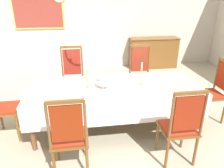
{
  "coord_description": "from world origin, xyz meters",
  "views": [
    {
      "loc": [
        -0.48,
        -3.05,
        2.05
      ],
      "look_at": [
        -0.03,
        0.01,
        0.75
      ],
      "focal_mm": 33.72,
      "sensor_mm": 36.0,
      "label": 1
    }
  ],
  "objects_px": {
    "dining_table": "(115,90)",
    "framed_painting": "(38,10)",
    "spoon_secondary": "(51,79)",
    "chair_north_b": "(141,73)",
    "chair_south_a": "(69,135)",
    "chair_north_a": "(73,77)",
    "soup_tureen": "(105,80)",
    "bowl_near_right": "(58,78)",
    "chair_south_b": "(180,125)",
    "candlestick_east": "(141,76)",
    "chair_head_east": "(214,90)",
    "sideboard": "(153,53)",
    "bowl_near_left": "(109,77)",
    "candlestick_west": "(87,78)",
    "spoon_primary": "(101,78)"
  },
  "relations": [
    {
      "from": "chair_north_b",
      "to": "chair_south_a",
      "type": "bearing_deg",
      "value": 53.54
    },
    {
      "from": "chair_north_a",
      "to": "bowl_near_right",
      "type": "distance_m",
      "value": 0.59
    },
    {
      "from": "candlestick_east",
      "to": "framed_painting",
      "type": "bearing_deg",
      "value": 121.72
    },
    {
      "from": "soup_tureen",
      "to": "candlestick_east",
      "type": "xyz_separation_m",
      "value": [
        0.57,
        -0.0,
        0.04
      ]
    },
    {
      "from": "chair_south_b",
      "to": "sideboard",
      "type": "distance_m",
      "value": 4.03
    },
    {
      "from": "chair_south_a",
      "to": "spoon_secondary",
      "type": "distance_m",
      "value": 1.41
    },
    {
      "from": "chair_head_east",
      "to": "candlestick_east",
      "type": "xyz_separation_m",
      "value": [
        -1.31,
        -0.0,
        0.33
      ]
    },
    {
      "from": "bowl_near_left",
      "to": "candlestick_east",
      "type": "bearing_deg",
      "value": -38.14
    },
    {
      "from": "soup_tureen",
      "to": "dining_table",
      "type": "bearing_deg",
      "value": -0.0
    },
    {
      "from": "bowl_near_left",
      "to": "framed_painting",
      "type": "bearing_deg",
      "value": 118.18
    },
    {
      "from": "chair_north_b",
      "to": "chair_south_b",
      "type": "bearing_deg",
      "value": 90.0
    },
    {
      "from": "spoon_secondary",
      "to": "soup_tureen",
      "type": "bearing_deg",
      "value": -10.34
    },
    {
      "from": "framed_painting",
      "to": "candlestick_east",
      "type": "bearing_deg",
      "value": -58.28
    },
    {
      "from": "dining_table",
      "to": "soup_tureen",
      "type": "distance_m",
      "value": 0.24
    },
    {
      "from": "soup_tureen",
      "to": "bowl_near_left",
      "type": "relative_size",
      "value": 1.56
    },
    {
      "from": "candlestick_west",
      "to": "spoon_secondary",
      "type": "xyz_separation_m",
      "value": [
        -0.6,
        0.44,
        -0.15
      ]
    },
    {
      "from": "chair_north_b",
      "to": "framed_painting",
      "type": "bearing_deg",
      "value": -45.63
    },
    {
      "from": "dining_table",
      "to": "candlestick_east",
      "type": "distance_m",
      "value": 0.48
    },
    {
      "from": "chair_north_a",
      "to": "chair_south_a",
      "type": "bearing_deg",
      "value": 90.0
    },
    {
      "from": "soup_tureen",
      "to": "bowl_near_right",
      "type": "xyz_separation_m",
      "value": [
        -0.76,
        0.41,
        -0.09
      ]
    },
    {
      "from": "soup_tureen",
      "to": "bowl_near_left",
      "type": "bearing_deg",
      "value": 73.63
    },
    {
      "from": "soup_tureen",
      "to": "chair_south_a",
      "type": "bearing_deg",
      "value": -120.14
    },
    {
      "from": "chair_north_b",
      "to": "bowl_near_left",
      "type": "relative_size",
      "value": 5.89
    },
    {
      "from": "candlestick_east",
      "to": "spoon_primary",
      "type": "distance_m",
      "value": 0.72
    },
    {
      "from": "spoon_primary",
      "to": "framed_painting",
      "type": "distance_m",
      "value": 3.32
    },
    {
      "from": "chair_south_a",
      "to": "chair_north_b",
      "type": "bearing_deg",
      "value": 53.54
    },
    {
      "from": "chair_south_a",
      "to": "bowl_near_right",
      "type": "xyz_separation_m",
      "value": [
        -0.23,
        1.33,
        0.2
      ]
    },
    {
      "from": "framed_painting",
      "to": "spoon_secondary",
      "type": "bearing_deg",
      "value": -78.6
    },
    {
      "from": "dining_table",
      "to": "bowl_near_right",
      "type": "bearing_deg",
      "value": 155.64
    },
    {
      "from": "chair_north_b",
      "to": "bowl_near_right",
      "type": "distance_m",
      "value": 1.68
    },
    {
      "from": "candlestick_west",
      "to": "soup_tureen",
      "type": "bearing_deg",
      "value": 0.0
    },
    {
      "from": "chair_north_a",
      "to": "chair_head_east",
      "type": "relative_size",
      "value": 1.08
    },
    {
      "from": "dining_table",
      "to": "framed_painting",
      "type": "distance_m",
      "value": 3.75
    },
    {
      "from": "chair_south_a",
      "to": "bowl_near_right",
      "type": "height_order",
      "value": "chair_south_a"
    },
    {
      "from": "candlestick_west",
      "to": "chair_south_a",
      "type": "bearing_deg",
      "value": -105.86
    },
    {
      "from": "spoon_secondary",
      "to": "dining_table",
      "type": "bearing_deg",
      "value": -6.93
    },
    {
      "from": "candlestick_west",
      "to": "sideboard",
      "type": "relative_size",
      "value": 0.27
    },
    {
      "from": "chair_south_a",
      "to": "framed_painting",
      "type": "bearing_deg",
      "value": 102.22
    },
    {
      "from": "chair_north_b",
      "to": "spoon_secondary",
      "type": "distance_m",
      "value": 1.78
    },
    {
      "from": "chair_south_b",
      "to": "bowl_near_left",
      "type": "distance_m",
      "value": 1.49
    },
    {
      "from": "chair_head_east",
      "to": "sideboard",
      "type": "bearing_deg",
      "value": 1.31
    },
    {
      "from": "chair_north_b",
      "to": "soup_tureen",
      "type": "distance_m",
      "value": 1.27
    },
    {
      "from": "dining_table",
      "to": "chair_north_a",
      "type": "height_order",
      "value": "chair_north_a"
    },
    {
      "from": "chair_south_b",
      "to": "framed_painting",
      "type": "relative_size",
      "value": 0.8
    },
    {
      "from": "chair_south_b",
      "to": "framed_painting",
      "type": "height_order",
      "value": "framed_painting"
    },
    {
      "from": "chair_south_b",
      "to": "bowl_near_left",
      "type": "xyz_separation_m",
      "value": [
        -0.72,
        1.28,
        0.21
      ]
    },
    {
      "from": "sideboard",
      "to": "chair_south_a",
      "type": "bearing_deg",
      "value": 59.07
    },
    {
      "from": "chair_south_a",
      "to": "chair_head_east",
      "type": "height_order",
      "value": "chair_head_east"
    },
    {
      "from": "chair_south_a",
      "to": "sideboard",
      "type": "xyz_separation_m",
      "value": [
        2.34,
        3.91,
        -0.1
      ]
    },
    {
      "from": "chair_north_a",
      "to": "spoon_secondary",
      "type": "distance_m",
      "value": 0.61
    }
  ]
}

